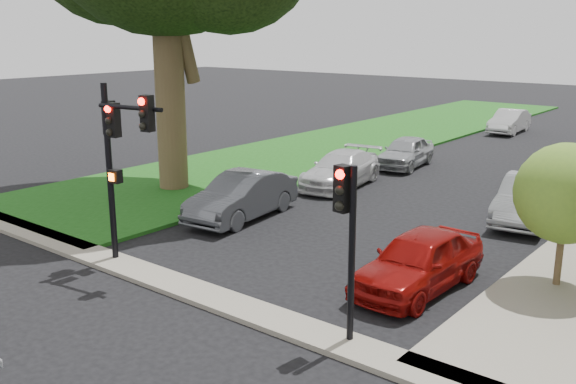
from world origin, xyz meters
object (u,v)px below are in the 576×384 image
Objects in this scene: small_tree_a at (566,194)px; car_parked_1 at (528,199)px; traffic_signal_main at (118,142)px; car_parked_9 at (509,121)px; traffic_signal_secondary at (347,221)px; car_parked_2 at (565,177)px; car_parked_5 at (242,196)px; car_parked_0 at (419,261)px; car_parked_7 at (406,152)px; car_parked_6 at (341,169)px.

small_tree_a reaches higher than car_parked_1.
car_parked_9 is (-0.15, 28.85, -2.63)m from traffic_signal_main.
traffic_signal_secondary is 0.80× the size of car_parked_2.
traffic_signal_main reaches higher than car_parked_1.
car_parked_5 is at bearing 145.52° from traffic_signal_secondary.
traffic_signal_secondary is at bearing -85.53° from car_parked_0.
car_parked_5 is (-10.09, -0.35, -1.64)m from small_tree_a.
car_parked_5 is 1.09× the size of car_parked_9.
small_tree_a is at bearing 41.49° from car_parked_0.
car_parked_2 is (-2.69, 9.95, -1.76)m from small_tree_a.
car_parked_5 reaches higher than car_parked_2.
car_parked_5 is at bearing 168.58° from car_parked_0.
car_parked_5 reaches higher than car_parked_1.
traffic_signal_secondary is 0.86× the size of car_parked_9.
car_parked_7 is at bearing 90.83° from traffic_signal_main.
car_parked_2 is at bearing 83.52° from car_parked_1.
car_parked_5 is 5.84m from car_parked_6.
car_parked_6 is (-10.06, 5.49, -1.71)m from small_tree_a.
traffic_signal_secondary reaches higher than small_tree_a.
traffic_signal_secondary is 0.81× the size of car_parked_1.
car_parked_1 is 1.06× the size of car_parked_9.
car_parked_6 is at bearing 151.37° from small_tree_a.
traffic_signal_secondary reaches higher than car_parked_0.
car_parked_0 is (-0.13, 3.41, -1.83)m from traffic_signal_secondary.
car_parked_2 is (-0.16, 4.68, -0.10)m from car_parked_1.
car_parked_9 is at bearing 103.41° from car_parked_1.
traffic_signal_secondary is 10.98m from car_parked_1.
car_parked_5 is at bearing -115.09° from car_parked_2.
traffic_signal_main is 11.33m from car_parked_6.
traffic_signal_main is 1.13× the size of car_parked_9.
car_parked_5 is at bearing -178.04° from small_tree_a.
car_parked_9 is at bearing 128.52° from car_parked_2.
traffic_signal_main is at bearing -150.15° from small_tree_a.
car_parked_7 is (-7.36, 16.01, -1.86)m from traffic_signal_secondary.
car_parked_1 is 7.54m from car_parked_6.
car_parked_6 is 4.96m from car_parked_7.
traffic_signal_main is at bearing -131.77° from car_parked_1.
traffic_signal_secondary is (-2.50, -5.56, 0.16)m from small_tree_a.
car_parked_1 is 9.42m from car_parked_5.
small_tree_a is 11.59m from car_parked_6.
car_parked_2 is at bearing 92.47° from car_parked_0.
car_parked_7 reaches higher than car_parked_2.
car_parked_9 is at bearing 112.73° from small_tree_a.
traffic_signal_main is (-9.62, -5.52, 0.93)m from small_tree_a.
car_parked_9 reaches higher than car_parked_7.
traffic_signal_main is 1.05× the size of car_parked_2.
car_parked_1 is at bearing 91.40° from car_parked_0.
small_tree_a is 6.10m from traffic_signal_secondary.
car_parked_6 is at bearing 82.71° from car_parked_5.
car_parked_6 is 17.84m from car_parked_9.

